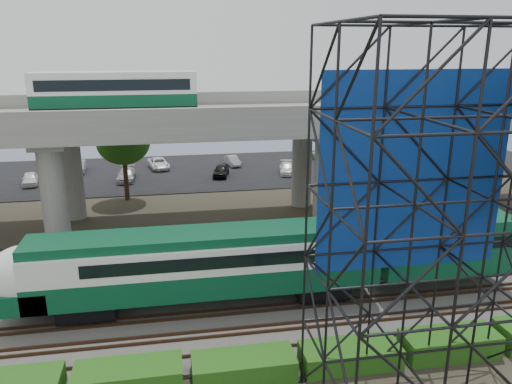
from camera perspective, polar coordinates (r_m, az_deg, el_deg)
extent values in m
plane|color=#474233|center=(27.35, -4.97, -15.16)|extent=(140.00, 140.00, 0.00)
cube|color=slate|center=(29.02, -5.35, -12.94)|extent=(90.00, 12.00, 0.20)
cube|color=black|center=(36.68, -6.49, -6.54)|extent=(90.00, 5.00, 0.08)
cube|color=black|center=(59.01, -8.00, 2.32)|extent=(90.00, 18.00, 0.08)
cube|color=#465B73|center=(80.53, -8.65, 6.07)|extent=(140.00, 40.00, 0.03)
cube|color=#472D1E|center=(24.92, -4.39, -17.86)|extent=(90.00, 0.08, 0.16)
cube|color=#472D1E|center=(26.12, -4.72, -16.10)|extent=(90.00, 0.08, 0.16)
cube|color=#472D1E|center=(26.59, -4.84, -15.45)|extent=(90.00, 0.08, 0.16)
cube|color=#472D1E|center=(27.82, -5.13, -13.90)|extent=(90.00, 0.08, 0.16)
cube|color=#472D1E|center=(28.31, -5.23, -13.33)|extent=(90.00, 0.08, 0.16)
cube|color=#472D1E|center=(29.56, -5.48, -11.95)|extent=(90.00, 0.08, 0.16)
cube|color=#472D1E|center=(30.06, -5.57, -11.45)|extent=(90.00, 0.08, 0.16)
cube|color=#472D1E|center=(31.33, -5.79, -10.23)|extent=(90.00, 0.08, 0.16)
cube|color=#472D1E|center=(31.83, -5.87, -9.78)|extent=(90.00, 0.08, 0.16)
cube|color=#472D1E|center=(33.13, -6.06, -8.69)|extent=(90.00, 0.08, 0.16)
cube|color=black|center=(29.01, -18.63, -12.22)|extent=(3.00, 2.20, 0.90)
cube|color=black|center=(29.79, 7.35, -10.63)|extent=(3.00, 2.20, 0.90)
cube|color=#0A4A2D|center=(28.15, -5.49, -9.64)|extent=(19.00, 3.00, 1.40)
cube|color=white|center=(27.55, -5.58, -6.93)|extent=(19.00, 3.00, 1.50)
cube|color=#0A4A2D|center=(27.17, -5.63, -5.00)|extent=(19.00, 2.60, 0.50)
cube|color=black|center=(27.61, -3.50, -6.71)|extent=(15.00, 3.06, 0.70)
ellipsoid|color=white|center=(28.77, -24.98, -8.64)|extent=(3.60, 3.00, 3.20)
cube|color=#0A4A2D|center=(29.21, -24.73, -10.51)|extent=(2.60, 3.00, 1.10)
cube|color=black|center=(28.90, -27.22, -7.75)|extent=(0.48, 2.00, 1.09)
cube|color=#0A4A2D|center=(31.85, 20.55, -5.52)|extent=(8.00, 3.00, 3.40)
cube|color=#9E9B93|center=(39.69, -7.42, 8.06)|extent=(80.00, 12.00, 1.20)
cube|color=#9E9B93|center=(33.84, -6.99, 8.60)|extent=(80.00, 0.50, 1.10)
cube|color=#9E9B93|center=(45.25, -7.85, 10.54)|extent=(80.00, 0.50, 1.10)
cylinder|color=#9E9B93|center=(38.09, -22.07, -0.48)|extent=(1.80, 1.80, 8.00)
cylinder|color=#9E9B93|center=(44.72, -20.33, 2.10)|extent=(1.80, 1.80, 8.00)
cube|color=#9E9B93|center=(40.63, -21.67, 5.95)|extent=(2.40, 9.00, 0.60)
cylinder|color=#9E9B93|center=(39.02, 7.93, 0.99)|extent=(1.80, 1.80, 8.00)
cylinder|color=#9E9B93|center=(45.51, 5.26, 3.31)|extent=(1.80, 1.80, 8.00)
cube|color=#9E9B93|center=(41.50, 6.66, 7.20)|extent=(2.40, 9.00, 0.60)
cylinder|color=#9E9B93|center=(53.10, 24.40, 3.80)|extent=(1.80, 1.80, 8.00)
cube|color=#9E9B93|center=(49.70, 27.14, 7.04)|extent=(2.40, 9.00, 0.60)
cube|color=black|center=(39.70, -15.57, 8.99)|extent=(12.00, 2.50, 0.70)
cube|color=#0A4A2D|center=(39.61, -15.66, 10.14)|extent=(12.00, 2.50, 0.90)
cube|color=white|center=(39.51, -15.79, 11.72)|extent=(12.00, 2.50, 1.30)
cube|color=black|center=(39.51, -15.79, 11.79)|extent=(11.00, 2.56, 0.80)
cube|color=white|center=(39.46, -15.88, 12.87)|extent=(12.00, 2.40, 0.30)
cube|color=navy|center=(21.33, 17.59, 2.08)|extent=(8.10, 0.08, 8.25)
cube|color=#1C5012|center=(23.50, -14.35, -19.90)|extent=(4.60, 1.80, 1.15)
cube|color=#1C5012|center=(23.60, -1.43, -19.33)|extent=(4.60, 1.80, 1.03)
cube|color=#1C5012|center=(24.70, 10.71, -17.86)|extent=(4.60, 1.80, 1.01)
cube|color=#1C5012|center=(26.67, 21.23, -15.83)|extent=(4.60, 1.80, 1.12)
cylinder|color=#382314|center=(40.84, 13.20, -0.93)|extent=(0.44, 0.44, 4.80)
ellipsoid|color=#1C5012|center=(40.03, 13.49, 3.44)|extent=(4.94, 4.94, 4.18)
cylinder|color=#382314|center=(48.90, -14.67, 1.83)|extent=(0.44, 0.44, 4.80)
ellipsoid|color=#1C5012|center=(48.21, -14.94, 5.51)|extent=(4.94, 4.94, 4.18)
imported|color=white|center=(57.80, -24.41, 1.38)|extent=(2.19, 3.95, 1.27)
imported|color=#919497|center=(61.67, -19.55, 2.78)|extent=(1.60, 3.92, 1.26)
imported|color=#A7A9AF|center=(56.11, -14.60, 1.93)|extent=(1.94, 4.50, 1.29)
imported|color=white|center=(60.79, -11.08, 3.23)|extent=(2.94, 4.78, 1.24)
imported|color=black|center=(56.19, -4.03, 2.46)|extent=(2.40, 4.13, 1.32)
imported|color=#97999E|center=(61.26, -2.69, 3.59)|extent=(1.87, 3.69, 1.16)
imported|color=white|center=(57.47, 3.58, 2.73)|extent=(2.43, 4.37, 1.20)
imported|color=#B6BBBF|center=(63.79, 7.93, 4.01)|extent=(2.52, 4.66, 1.24)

